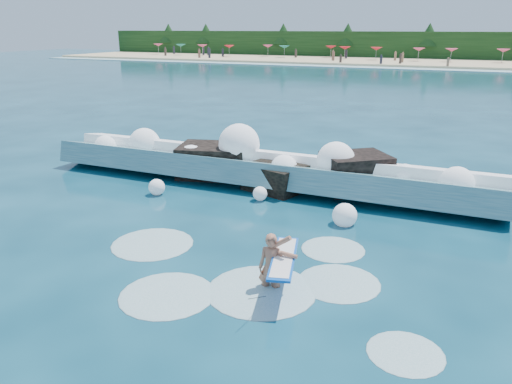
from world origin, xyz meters
The scene contains 11 objects.
ground centered at (0.00, 0.00, 0.00)m, with size 200.00×200.00×0.00m, color #083242.
beach centered at (0.00, 78.00, 0.20)m, with size 140.00×20.00×0.40m, color tan.
wet_band centered at (0.00, 67.00, 0.04)m, with size 140.00×5.00×0.08m, color silver.
treeline centered at (0.00, 88.00, 2.50)m, with size 140.00×4.00×5.00m, color black.
breaking_wave centered at (-0.24, 6.42, 0.53)m, with size 17.46×2.74×1.50m.
rock_cluster centered at (0.21, 6.62, 0.50)m, with size 8.73×3.66×1.58m.
surfer_with_board centered at (3.29, -1.06, 0.60)m, with size 1.14×2.85×1.63m.
wave_spray centered at (-0.42, 6.37, 1.02)m, with size 15.07×4.37×2.28m.
surf_foam centered at (2.37, -0.82, 0.00)m, with size 9.05×5.86×0.13m.
beach_umbrellas centered at (-0.20, 79.87, 2.25)m, with size 110.38×6.52×0.50m.
beachgoers centered at (-9.05, 73.64, 1.10)m, with size 106.77×12.66×1.92m.
Camera 1 is at (7.05, -10.58, 5.76)m, focal length 35.00 mm.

